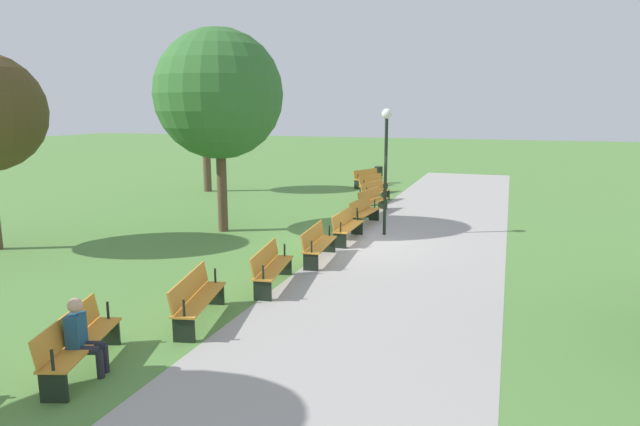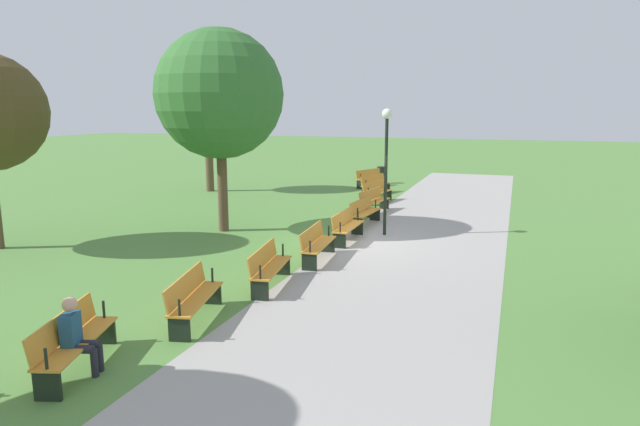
{
  "view_description": "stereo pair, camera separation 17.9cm",
  "coord_description": "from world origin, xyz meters",
  "px_view_note": "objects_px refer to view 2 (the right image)",
  "views": [
    {
      "loc": [
        15.35,
        4.43,
        3.9
      ],
      "look_at": [
        -0.0,
        -0.92,
        0.8
      ],
      "focal_mm": 30.57,
      "sensor_mm": 36.0,
      "label": 1
    },
    {
      "loc": [
        15.29,
        4.6,
        3.9
      ],
      "look_at": [
        -0.0,
        -0.92,
        0.8
      ],
      "focal_mm": 30.57,
      "sensor_mm": 36.0,
      "label": 2
    }
  ],
  "objects_px": {
    "bench_5": "(347,225)",
    "person_seated": "(77,334)",
    "bench_2": "(377,191)",
    "lamp_post": "(386,148)",
    "bench_1": "(375,184)",
    "bench_9": "(73,340)",
    "tree_3": "(219,95)",
    "bench_3": "(374,200)",
    "bench_0": "(370,178)",
    "bench_8": "(193,297)",
    "trash_bin": "(381,175)",
    "bench_4": "(364,211)",
    "bench_7": "(269,266)",
    "bench_6": "(317,243)",
    "tree_2": "(207,100)"
  },
  "relations": [
    {
      "from": "bench_1",
      "to": "tree_3",
      "type": "distance_m",
      "value": 10.44
    },
    {
      "from": "bench_0",
      "to": "bench_7",
      "type": "bearing_deg",
      "value": 29.3
    },
    {
      "from": "tree_3",
      "to": "person_seated",
      "type": "bearing_deg",
      "value": 17.17
    },
    {
      "from": "bench_0",
      "to": "bench_5",
      "type": "relative_size",
      "value": 1.02
    },
    {
      "from": "bench_7",
      "to": "bench_9",
      "type": "distance_m",
      "value": 4.72
    },
    {
      "from": "bench_3",
      "to": "bench_9",
      "type": "distance_m",
      "value": 14.05
    },
    {
      "from": "bench_6",
      "to": "lamp_post",
      "type": "height_order",
      "value": "lamp_post"
    },
    {
      "from": "bench_2",
      "to": "bench_5",
      "type": "xyz_separation_m",
      "value": [
        7.03,
        0.83,
        0.0
      ]
    },
    {
      "from": "bench_5",
      "to": "person_seated",
      "type": "distance_m",
      "value": 9.47
    },
    {
      "from": "bench_2",
      "to": "bench_4",
      "type": "height_order",
      "value": "same"
    },
    {
      "from": "bench_6",
      "to": "trash_bin",
      "type": "height_order",
      "value": "trash_bin"
    },
    {
      "from": "bench_1",
      "to": "bench_2",
      "type": "distance_m",
      "value": 2.36
    },
    {
      "from": "bench_0",
      "to": "bench_1",
      "type": "height_order",
      "value": "same"
    },
    {
      "from": "bench_2",
      "to": "tree_3",
      "type": "bearing_deg",
      "value": -11.96
    },
    {
      "from": "bench_0",
      "to": "bench_5",
      "type": "distance_m",
      "value": 11.74
    },
    {
      "from": "bench_0",
      "to": "bench_7",
      "type": "distance_m",
      "value": 16.34
    },
    {
      "from": "bench_7",
      "to": "bench_9",
      "type": "height_order",
      "value": "same"
    },
    {
      "from": "tree_2",
      "to": "tree_3",
      "type": "relative_size",
      "value": 0.92
    },
    {
      "from": "bench_0",
      "to": "bench_1",
      "type": "distance_m",
      "value": 2.36
    },
    {
      "from": "bench_0",
      "to": "tree_3",
      "type": "bearing_deg",
      "value": 13.21
    },
    {
      "from": "bench_8",
      "to": "bench_2",
      "type": "bearing_deg",
      "value": 166.46
    },
    {
      "from": "bench_7",
      "to": "tree_3",
      "type": "bearing_deg",
      "value": -149.93
    },
    {
      "from": "bench_8",
      "to": "bench_0",
      "type": "bearing_deg",
      "value": 170.95
    },
    {
      "from": "bench_6",
      "to": "bench_8",
      "type": "distance_m",
      "value": 4.72
    },
    {
      "from": "tree_3",
      "to": "bench_0",
      "type": "bearing_deg",
      "value": 170.64
    },
    {
      "from": "bench_1",
      "to": "bench_8",
      "type": "xyz_separation_m",
      "value": [
        16.33,
        0.64,
        0.0
      ]
    },
    {
      "from": "bench_7",
      "to": "tree_2",
      "type": "distance_m",
      "value": 15.58
    },
    {
      "from": "bench_5",
      "to": "person_seated",
      "type": "relative_size",
      "value": 1.63
    },
    {
      "from": "bench_2",
      "to": "lamp_post",
      "type": "bearing_deg",
      "value": 29.95
    },
    {
      "from": "bench_9",
      "to": "person_seated",
      "type": "distance_m",
      "value": 0.25
    },
    {
      "from": "lamp_post",
      "to": "trash_bin",
      "type": "height_order",
      "value": "lamp_post"
    },
    {
      "from": "bench_6",
      "to": "bench_3",
      "type": "bearing_deg",
      "value": 177.73
    },
    {
      "from": "bench_0",
      "to": "bench_5",
      "type": "xyz_separation_m",
      "value": [
        11.52,
        2.29,
        0.0
      ]
    },
    {
      "from": "bench_4",
      "to": "bench_6",
      "type": "bearing_deg",
      "value": 4.51
    },
    {
      "from": "bench_7",
      "to": "tree_3",
      "type": "xyz_separation_m",
      "value": [
        -4.7,
        -3.82,
        3.87
      ]
    },
    {
      "from": "trash_bin",
      "to": "bench_0",
      "type": "bearing_deg",
      "value": -7.54
    },
    {
      "from": "bench_9",
      "to": "tree_3",
      "type": "bearing_deg",
      "value": 178.25
    },
    {
      "from": "bench_5",
      "to": "bench_7",
      "type": "xyz_separation_m",
      "value": [
        4.71,
        -0.37,
        0.0
      ]
    },
    {
      "from": "bench_5",
      "to": "bench_7",
      "type": "bearing_deg",
      "value": -4.49
    },
    {
      "from": "bench_3",
      "to": "bench_5",
      "type": "distance_m",
      "value": 4.72
    },
    {
      "from": "tree_3",
      "to": "lamp_post",
      "type": "distance_m",
      "value": 5.46
    },
    {
      "from": "bench_7",
      "to": "bench_2",
      "type": "bearing_deg",
      "value": 173.22
    },
    {
      "from": "bench_3",
      "to": "bench_7",
      "type": "xyz_separation_m",
      "value": [
        9.42,
        0.0,
        0.0
      ]
    },
    {
      "from": "bench_8",
      "to": "tree_3",
      "type": "height_order",
      "value": "tree_3"
    },
    {
      "from": "lamp_post",
      "to": "tree_3",
      "type": "bearing_deg",
      "value": -76.83
    },
    {
      "from": "bench_9",
      "to": "tree_2",
      "type": "height_order",
      "value": "tree_2"
    },
    {
      "from": "bench_2",
      "to": "bench_6",
      "type": "xyz_separation_m",
      "value": [
        9.39,
        0.74,
        0.0
      ]
    },
    {
      "from": "bench_1",
      "to": "bench_6",
      "type": "bearing_deg",
      "value": 24.79
    },
    {
      "from": "bench_2",
      "to": "tree_3",
      "type": "relative_size",
      "value": 0.32
    },
    {
      "from": "lamp_post",
      "to": "bench_1",
      "type": "bearing_deg",
      "value": -163.78
    }
  ]
}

